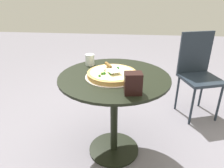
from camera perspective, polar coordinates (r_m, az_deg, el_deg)
name	(u,v)px	position (r m, az deg, el deg)	size (l,w,h in m)	color
ground_plane	(114,149)	(1.94, 0.51, -17.46)	(10.00, 10.00, 0.00)	slate
patio_table	(114,97)	(1.63, 0.58, -3.66)	(0.83, 0.83, 0.71)	black
pizza_on_tray	(112,74)	(1.53, -0.01, 2.69)	(0.39, 0.39, 0.06)	beige
pizza_server	(111,68)	(1.54, -0.38, 4.53)	(0.21, 0.14, 0.02)	silver
drinking_cup	(90,60)	(1.77, -6.08, 6.62)	(0.08, 0.08, 0.09)	white
napkin_dispenser	(133,83)	(1.27, 5.78, 0.18)	(0.11, 0.08, 0.14)	black
patio_chair_near	(198,69)	(2.40, 22.44, 3.71)	(0.47, 0.47, 0.90)	#212A34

